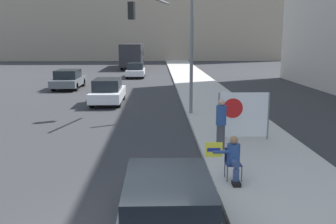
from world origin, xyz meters
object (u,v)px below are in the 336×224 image
Objects in this scene: jogger_on_sidewalk at (221,124)px; seated_protester at (233,157)px; car_on_road_nearest at (108,91)px; traffic_light_pole at (169,34)px; city_bus_on_road at (133,54)px; car_on_road_midblock at (68,79)px; car_on_road_distant at (136,70)px; protest_banner at (243,115)px; parked_car_curbside at (168,212)px.

seated_protester is at bearing 83.18° from jogger_on_sidewalk.
traffic_light_pole is at bearing -44.31° from car_on_road_nearest.
traffic_light_pole is at bearing -83.06° from city_bus_on_road.
jogger_on_sidewalk is 7.25m from traffic_light_pole.
car_on_road_midblock is 0.43× the size of city_bus_on_road.
car_on_road_distant is (4.65, 8.26, -0.01)m from car_on_road_midblock.
jogger_on_sidewalk is at bearing -76.48° from traffic_light_pole.
seated_protester is at bearing -65.84° from car_on_road_midblock.
protest_banner is at bearing -77.57° from car_on_road_distant.
car_on_road_distant is (-2.29, 30.56, 0.02)m from parked_car_curbside.
jogger_on_sidewalk is 18.78m from car_on_road_midblock.
jogger_on_sidewalk is at bearing -61.84° from car_on_road_midblock.
car_on_road_nearest is at bearing -93.01° from car_on_road_distant.
protest_banner is 0.44× the size of car_on_road_nearest.
traffic_light_pole is at bearing -80.07° from jogger_on_sidewalk.
seated_protester is 0.11× the size of city_bus_on_road.
jogger_on_sidewalk is at bearing -130.83° from protest_banner.
jogger_on_sidewalk is 0.16× the size of city_bus_on_road.
seated_protester is 0.27× the size of parked_car_curbside.
traffic_light_pole is 0.54× the size of city_bus_on_road.
parked_car_curbside is at bearing -91.81° from traffic_light_pole.
city_bus_on_road is (-5.26, 36.96, 0.79)m from jogger_on_sidewalk.
jogger_on_sidewalk is 0.38× the size of car_on_road_midblock.
car_on_road_distant is (0.79, 15.02, -0.01)m from car_on_road_nearest.
jogger_on_sidewalk is at bearing -80.36° from car_on_road_distant.
protest_banner reaches higher than seated_protester.
car_on_road_nearest is at bearing 101.22° from parked_car_curbside.
protest_banner reaches higher than car_on_road_distant.
car_on_road_nearest reaches higher than parked_car_curbside.
traffic_light_pole reaches higher than car_on_road_midblock.
car_on_road_midblock is at bearing 111.26° from seated_protester.
parked_car_curbside is at bearing 67.84° from jogger_on_sidewalk.
city_bus_on_road is (-0.25, 27.16, 1.06)m from car_on_road_nearest.
city_bus_on_road reaches higher than car_on_road_midblock.
protest_banner is (1.00, 1.16, 0.06)m from jogger_on_sidewalk.
jogger_on_sidewalk is 0.40× the size of car_on_road_nearest.
car_on_road_midblock is at bearing 125.82° from traffic_light_pole.
jogger_on_sidewalk is 0.39× the size of parked_car_curbside.
car_on_road_distant is at bearing 95.44° from seated_protester.
car_on_road_distant is at bearing 86.99° from car_on_road_nearest.
car_on_road_nearest is (-3.08, 15.53, 0.03)m from parked_car_curbside.
car_on_road_midblock is 1.07× the size of car_on_road_distant.
parked_car_curbside is at bearing -85.53° from city_bus_on_road.
city_bus_on_road is at bearing 90.54° from car_on_road_nearest.
car_on_road_nearest is 7.78m from car_on_road_midblock.
car_on_road_distant is 0.40× the size of city_bus_on_road.
city_bus_on_road is at bearing 94.40° from seated_protester.
protest_banner is 24.23m from car_on_road_distant.
protest_banner is 10.53m from car_on_road_nearest.
jogger_on_sidewalk is 0.40× the size of car_on_road_distant.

